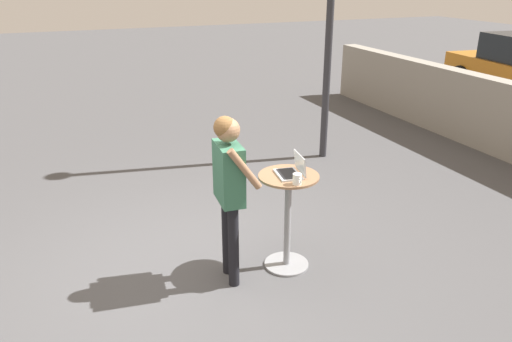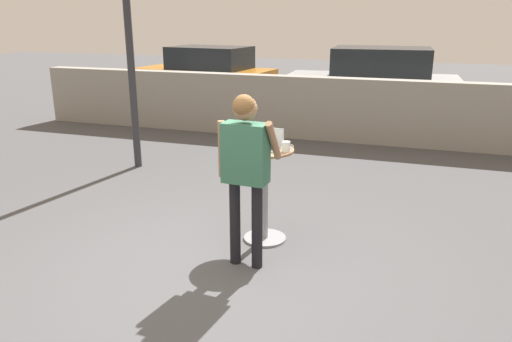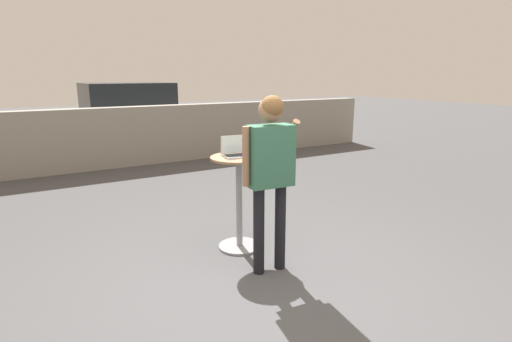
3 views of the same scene
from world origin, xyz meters
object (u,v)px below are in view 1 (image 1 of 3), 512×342
laptop (292,171)px  coffee_mug (297,179)px  cafe_table (288,213)px  standing_person (229,178)px

laptop → coffee_mug: size_ratio=2.84×
cafe_table → coffee_mug: 0.55m
coffee_mug → standing_person: size_ratio=0.07×
laptop → coffee_mug: laptop is taller
cafe_table → coffee_mug: bearing=-6.3°
standing_person → coffee_mug: bearing=68.6°
coffee_mug → standing_person: bearing=-111.4°
cafe_table → coffee_mug: coffee_mug is taller
standing_person → laptop: bearing=89.5°
cafe_table → coffee_mug: size_ratio=8.35×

